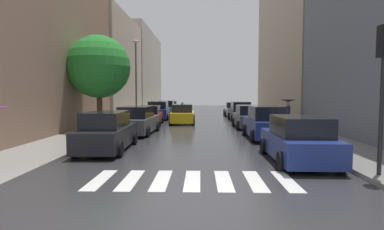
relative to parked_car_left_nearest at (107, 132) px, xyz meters
name	(u,v)px	position (x,y,z in m)	size (l,w,h in m)	color
ground_plane	(198,119)	(3.90, 17.32, -0.83)	(28.00, 72.00, 0.04)	#2E2E31
sidewalk_left	(133,118)	(-2.60, 17.32, -0.73)	(3.00, 72.00, 0.15)	gray
sidewalk_right	(264,118)	(10.40, 17.32, -0.73)	(3.00, 72.00, 0.15)	gray
crosswalk_stripes	(193,180)	(3.90, -4.71, -0.80)	(5.85, 2.20, 0.01)	silver
building_left_near	(7,21)	(-7.10, 4.50, 5.88)	(6.00, 19.85, 13.38)	#8C6B56
building_left_mid	(104,66)	(-7.10, 22.70, 4.87)	(6.00, 14.20, 11.36)	#B2A38C
building_left_far	(136,71)	(-7.10, 41.02, 5.71)	(6.00, 20.90, 13.03)	#9E9384
building_right_mid	(303,35)	(14.90, 19.81, 7.87)	(6.00, 18.16, 17.35)	#B2A38C
parked_car_left_nearest	(107,132)	(0.00, 0.00, 0.00)	(2.10, 4.78, 1.73)	black
parked_car_left_second	(137,121)	(0.18, 5.67, 0.00)	(2.32, 4.80, 1.73)	#474C51
parked_car_left_third	(149,116)	(0.02, 11.20, -0.07)	(2.24, 4.83, 1.56)	maroon
parked_car_left_fourth	(159,111)	(0.01, 16.88, 0.02)	(2.23, 4.80, 1.76)	navy
parked_car_left_fifth	(167,108)	(0.19, 22.48, -0.01)	(2.05, 4.49, 1.70)	#474C51
parked_car_left_sixth	(171,107)	(0.16, 27.69, -0.08)	(2.06, 4.52, 1.53)	black
parked_car_right_nearest	(298,141)	(7.72, -2.13, -0.01)	(2.17, 4.49, 1.69)	navy
parked_car_right_second	(265,124)	(7.75, 3.79, 0.04)	(2.08, 4.29, 1.83)	navy
parked_car_right_third	(248,117)	(7.61, 9.26, -0.02)	(2.02, 4.25, 1.67)	#474C51
parked_car_right_fourth	(240,112)	(7.87, 15.84, 0.01)	(2.03, 4.40, 1.75)	black
parked_car_right_fifth	(233,109)	(7.85, 21.86, -0.08)	(2.08, 4.26, 1.54)	silver
taxi_midroad	(183,114)	(2.62, 12.60, -0.04)	(2.14, 4.47, 1.81)	yellow
pedestrian_by_kerb	(288,105)	(10.91, 10.69, 0.80)	(1.15, 1.15, 1.91)	brown
street_tree_left	(99,67)	(-2.51, 6.73, 3.45)	(4.08, 4.08, 6.15)	#513823
traffic_light_right_corner	(384,66)	(9.35, -4.48, 2.48)	(0.30, 0.42, 4.30)	black
lamp_post_left	(136,74)	(-1.65, 14.32, 3.45)	(0.60, 0.28, 7.13)	#595B60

